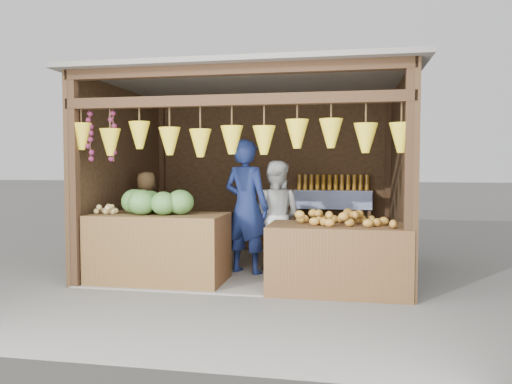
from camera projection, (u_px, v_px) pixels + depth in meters
ground at (255, 269)px, 7.10m from camera, size 80.00×80.00×0.00m
stall_structure at (252, 152)px, 6.98m from camera, size 4.30×3.30×2.66m
back_shelf at (333, 202)px, 8.13m from camera, size 1.25×0.32×1.32m
counter_left at (159, 248)px, 6.26m from camera, size 1.67×0.85×0.86m
counter_right at (338, 258)px, 5.79m from camera, size 1.61×0.85×0.78m
stool at (147, 255)px, 7.37m from camera, size 0.32×0.32×0.30m
man_standing at (246, 207)px, 6.72m from camera, size 0.78×0.65×1.82m
woman_standing at (275, 216)px, 6.91m from camera, size 0.84×0.70×1.54m
vendor_seated at (147, 208)px, 7.33m from camera, size 0.62×0.62×1.08m
melon_pile at (157, 201)px, 6.24m from camera, size 1.00×0.50×0.32m
tanfruit_pile at (107, 209)px, 6.27m from camera, size 0.34×0.40×0.13m
mango_pile at (347, 215)px, 5.76m from camera, size 1.40×0.64×0.22m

